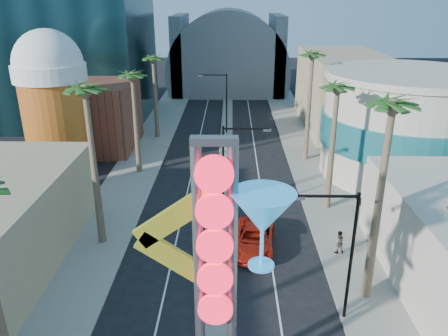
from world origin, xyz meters
TOP-DOWN VIEW (x-y plane):
  - sidewalk_west at (-9.50, 35.00)m, footprint 5.00×100.00m
  - sidewalk_east at (9.50, 35.00)m, footprint 5.00×100.00m
  - median at (0.00, 38.00)m, footprint 1.60×84.00m
  - brick_filler_west at (-16.00, 38.00)m, footprint 10.00×10.00m
  - filler_east at (16.00, 48.00)m, footprint 10.00×20.00m
  - beer_mug at (-17.00, 30.00)m, footprint 7.00×7.00m
  - turquoise_building at (18.00, 30.00)m, footprint 16.60×16.60m
  - canopy at (0.00, 72.00)m, footprint 22.00×16.00m
  - neon_sign at (0.82, 2.96)m, footprint 6.53×2.60m
  - streetlight_0 at (0.55, 20.00)m, footprint 3.79×0.25m
  - streetlight_1 at (-0.55, 44.00)m, footprint 3.79×0.25m
  - streetlight_2 at (6.72, 8.00)m, footprint 3.45×0.25m
  - palm_1 at (-9.00, 16.00)m, footprint 2.40×2.40m
  - palm_2 at (-9.00, 30.00)m, footprint 2.40×2.40m
  - palm_3 at (-9.00, 42.00)m, footprint 2.40×2.40m
  - palm_5 at (9.00, 10.00)m, footprint 2.40×2.40m
  - palm_6 at (9.00, 22.00)m, footprint 2.40×2.40m
  - palm_7 at (9.00, 34.00)m, footprint 2.40×2.40m
  - red_pickup at (2.38, 15.42)m, footprint 3.43×6.29m
  - pedestrian_b at (8.33, 14.72)m, footprint 0.88×0.70m

SIDE VIEW (x-z plane):
  - sidewalk_west at x=-9.50m, z-range 0.00..0.15m
  - sidewalk_east at x=9.50m, z-range 0.00..0.15m
  - median at x=0.00m, z-range 0.00..0.15m
  - red_pickup at x=2.38m, z-range 0.00..1.67m
  - pedestrian_b at x=8.33m, z-range 0.15..1.88m
  - brick_filler_west at x=-16.00m, z-range 0.00..8.00m
  - canopy at x=0.00m, z-range -6.69..15.31m
  - streetlight_2 at x=6.72m, z-range 0.83..8.83m
  - streetlight_0 at x=0.55m, z-range 0.88..8.88m
  - streetlight_1 at x=-0.55m, z-range 0.88..8.88m
  - filler_east at x=16.00m, z-range 0.00..10.00m
  - turquoise_building at x=18.00m, z-range -0.05..10.55m
  - neon_sign at x=0.82m, z-range 1.03..13.58m
  - beer_mug at x=-17.00m, z-range 0.59..15.09m
  - palm_2 at x=-9.00m, z-range 3.88..15.08m
  - palm_3 at x=-9.00m, z-range 3.88..15.08m
  - palm_6 at x=9.00m, z-range 4.08..15.78m
  - palm_1 at x=-9.00m, z-range 4.47..17.17m
  - palm_7 at x=9.00m, z-range 4.47..17.17m
  - palm_5 at x=9.00m, z-range 4.67..17.87m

